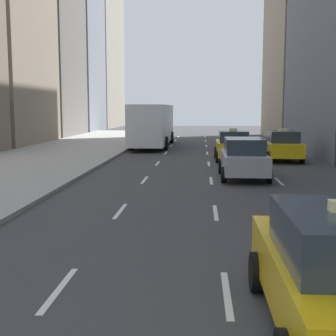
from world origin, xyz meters
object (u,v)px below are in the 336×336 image
object	(u,v)px
taxi_lead	(233,145)
city_bus	(153,124)
taxi_second	(282,145)
sedan_black_near	(244,158)

from	to	relation	value
taxi_lead	city_bus	size ratio (longest dim) A/B	0.38
taxi_second	sedan_black_near	distance (m)	7.53
taxi_second	taxi_lead	bearing A→B (deg)	-179.28
taxi_lead	city_bus	distance (m)	11.00
sedan_black_near	city_bus	world-z (taller)	city_bus
taxi_second	city_bus	bearing A→B (deg)	131.89
sedan_black_near	city_bus	bearing A→B (deg)	108.92
taxi_lead	taxi_second	distance (m)	2.80
taxi_lead	taxi_second	world-z (taller)	same
taxi_lead	sedan_black_near	world-z (taller)	taxi_lead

